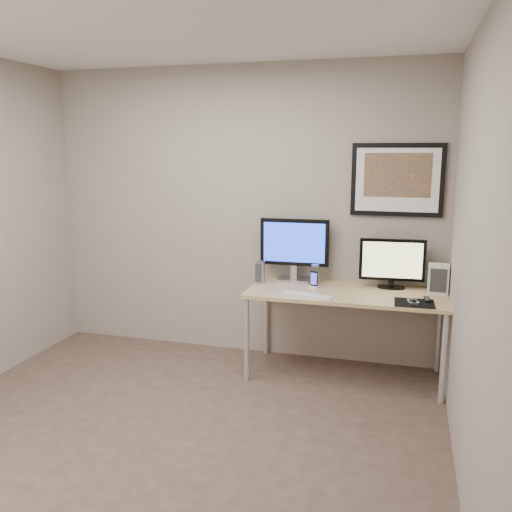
# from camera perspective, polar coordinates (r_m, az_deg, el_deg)

# --- Properties ---
(floor) EXTENTS (3.60, 3.60, 0.00)m
(floor) POSITION_cam_1_polar(r_m,az_deg,el_deg) (3.80, -9.43, -18.50)
(floor) COLOR #47372C
(floor) RESTS_ON ground
(room) EXTENTS (3.60, 3.60, 3.60)m
(room) POSITION_cam_1_polar(r_m,az_deg,el_deg) (3.72, -7.29, 7.59)
(room) COLOR white
(room) RESTS_ON ground
(desk) EXTENTS (1.60, 0.70, 0.73)m
(desk) POSITION_cam_1_polar(r_m,az_deg,el_deg) (4.51, 9.48, -4.50)
(desk) COLOR tan
(desk) RESTS_ON floor
(framed_art) EXTENTS (0.75, 0.04, 0.60)m
(framed_art) POSITION_cam_1_polar(r_m,az_deg,el_deg) (4.66, 14.65, 7.77)
(framed_art) COLOR black
(framed_art) RESTS_ON room
(monitor_large) EXTENTS (0.60, 0.20, 0.55)m
(monitor_large) POSITION_cam_1_polar(r_m,az_deg,el_deg) (4.73, 4.06, 0.97)
(monitor_large) COLOR #A5A4A9
(monitor_large) RESTS_ON desk
(monitor_tv) EXTENTS (0.53, 0.14, 0.42)m
(monitor_tv) POSITION_cam_1_polar(r_m,az_deg,el_deg) (4.61, 14.13, -0.64)
(monitor_tv) COLOR black
(monitor_tv) RESTS_ON desk
(speaker_left) EXTENTS (0.09, 0.09, 0.19)m
(speaker_left) POSITION_cam_1_polar(r_m,az_deg,el_deg) (4.68, 0.48, -1.70)
(speaker_left) COLOR #A5A4A9
(speaker_left) RESTS_ON desk
(speaker_right) EXTENTS (0.07, 0.07, 0.17)m
(speaker_right) POSITION_cam_1_polar(r_m,az_deg,el_deg) (4.69, 6.24, -1.91)
(speaker_right) COLOR #A5A4A9
(speaker_right) RESTS_ON desk
(phone_dock) EXTENTS (0.08, 0.08, 0.14)m
(phone_dock) POSITION_cam_1_polar(r_m,az_deg,el_deg) (4.55, 6.11, -2.47)
(phone_dock) COLOR black
(phone_dock) RESTS_ON desk
(keyboard) EXTENTS (0.45, 0.21, 0.02)m
(keyboard) POSITION_cam_1_polar(r_m,az_deg,el_deg) (4.30, 5.40, -4.14)
(keyboard) COLOR silver
(keyboard) RESTS_ON desk
(mousepad) EXTENTS (0.30, 0.27, 0.00)m
(mousepad) POSITION_cam_1_polar(r_m,az_deg,el_deg) (4.26, 16.33, -4.77)
(mousepad) COLOR black
(mousepad) RESTS_ON desk
(mouse) EXTENTS (0.08, 0.12, 0.04)m
(mouse) POSITION_cam_1_polar(r_m,az_deg,el_deg) (4.24, 16.17, -4.56)
(mouse) COLOR black
(mouse) RESTS_ON mousepad
(remote) EXTENTS (0.05, 0.15, 0.02)m
(remote) POSITION_cam_1_polar(r_m,az_deg,el_deg) (4.36, 17.55, -4.38)
(remote) COLOR black
(remote) RESTS_ON desk
(fan_unit) EXTENTS (0.16, 0.12, 0.24)m
(fan_unit) POSITION_cam_1_polar(r_m,az_deg,el_deg) (4.57, 18.63, -2.30)
(fan_unit) COLOR silver
(fan_unit) RESTS_ON desk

